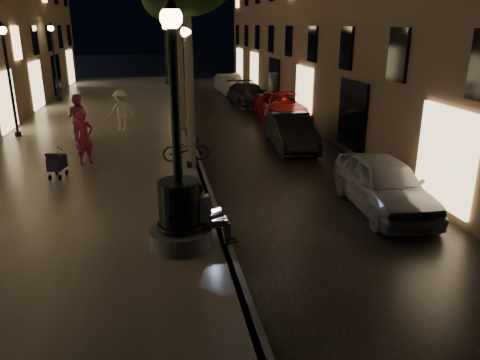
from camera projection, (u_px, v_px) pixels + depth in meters
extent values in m
plane|color=black|center=(186.00, 129.00, 22.81)|extent=(120.00, 120.00, 0.00)
cube|color=black|center=(246.00, 127.00, 23.32)|extent=(6.00, 45.00, 0.02)
cube|color=#68655C|center=(101.00, 131.00, 22.10)|extent=(8.00, 45.00, 0.20)
cube|color=#59595B|center=(185.00, 127.00, 22.78)|extent=(0.25, 45.00, 0.20)
cylinder|color=#59595B|center=(181.00, 237.00, 10.39)|extent=(1.40, 1.40, 0.40)
cylinder|color=black|center=(179.00, 205.00, 10.15)|extent=(0.90, 0.90, 1.10)
torus|color=black|center=(180.00, 224.00, 10.29)|extent=(1.04, 1.04, 0.10)
torus|color=black|center=(179.00, 188.00, 10.02)|extent=(0.89, 0.89, 0.09)
cylinder|color=black|center=(175.00, 106.00, 9.47)|extent=(0.20, 0.20, 3.20)
sphere|color=#FFD88C|center=(171.00, 18.00, 8.93)|extent=(0.44, 0.44, 0.44)
cone|color=black|center=(170.00, 2.00, 8.84)|extent=(0.36, 0.36, 0.25)
cube|color=gray|center=(205.00, 223.00, 10.39)|extent=(0.38, 0.25, 0.19)
cube|color=white|center=(202.00, 208.00, 10.26)|extent=(0.47, 0.27, 0.59)
sphere|color=tan|center=(200.00, 192.00, 10.13)|extent=(0.22, 0.22, 0.22)
sphere|color=black|center=(199.00, 190.00, 10.12)|extent=(0.22, 0.22, 0.22)
cube|color=gray|center=(217.00, 223.00, 10.34)|extent=(0.48, 0.14, 0.15)
cube|color=gray|center=(216.00, 220.00, 10.52)|extent=(0.48, 0.14, 0.15)
cube|color=gray|center=(227.00, 233.00, 10.46)|extent=(0.14, 0.13, 0.49)
cube|color=gray|center=(226.00, 229.00, 10.63)|extent=(0.14, 0.13, 0.49)
cube|color=black|center=(232.00, 242.00, 10.55)|extent=(0.27, 0.10, 0.03)
cube|color=black|center=(231.00, 238.00, 10.73)|extent=(0.27, 0.10, 0.03)
cube|color=black|center=(217.00, 218.00, 10.41)|extent=(0.25, 0.34, 0.02)
cube|color=black|center=(210.00, 214.00, 10.34)|extent=(0.09, 0.34, 0.23)
cube|color=#AEBCF9|center=(210.00, 214.00, 10.34)|extent=(0.07, 0.31, 0.19)
cylinder|color=#6B604C|center=(190.00, 94.00, 15.38)|extent=(0.28, 0.28, 5.00)
cylinder|color=#6B604C|center=(180.00, 74.00, 20.97)|extent=(0.28, 0.28, 5.10)
cylinder|color=#6B604C|center=(172.00, 65.00, 26.59)|extent=(0.28, 0.28, 4.90)
cylinder|color=#6B604C|center=(170.00, 56.00, 32.15)|extent=(0.28, 0.28, 5.20)
cylinder|color=black|center=(191.00, 164.00, 16.13)|extent=(0.28, 0.28, 0.20)
cylinder|color=black|center=(189.00, 103.00, 15.47)|extent=(0.12, 0.12, 4.40)
sphere|color=#FFD88C|center=(186.00, 32.00, 14.76)|extent=(0.36, 0.36, 0.36)
cone|color=black|center=(186.00, 24.00, 14.68)|extent=(0.30, 0.30, 0.22)
cylinder|color=black|center=(178.00, 120.00, 23.60)|extent=(0.28, 0.28, 0.20)
cylinder|color=black|center=(176.00, 77.00, 22.93)|extent=(0.12, 0.12, 4.40)
sphere|color=#FFD88C|center=(174.00, 29.00, 22.22)|extent=(0.36, 0.36, 0.36)
cone|color=black|center=(174.00, 24.00, 22.14)|extent=(0.30, 0.30, 0.22)
cylinder|color=black|center=(171.00, 97.00, 31.06)|extent=(0.28, 0.28, 0.20)
cylinder|color=black|center=(170.00, 64.00, 30.40)|extent=(0.12, 0.12, 4.40)
sphere|color=#FFD88C|center=(168.00, 28.00, 29.68)|extent=(0.36, 0.36, 0.36)
cone|color=black|center=(168.00, 24.00, 29.60)|extent=(0.30, 0.30, 0.22)
cylinder|color=black|center=(167.00, 83.00, 38.53)|extent=(0.28, 0.28, 0.20)
cylinder|color=black|center=(166.00, 56.00, 37.86)|extent=(0.12, 0.12, 4.40)
sphere|color=#FFD88C|center=(165.00, 27.00, 37.15)|extent=(0.36, 0.36, 0.36)
cone|color=black|center=(164.00, 24.00, 37.07)|extent=(0.30, 0.30, 0.22)
cylinder|color=black|center=(18.00, 134.00, 20.53)|extent=(0.28, 0.28, 0.20)
cylinder|color=black|center=(11.00, 86.00, 19.86)|extent=(0.12, 0.12, 4.40)
sphere|color=#FFD88C|center=(2.00, 30.00, 19.15)|extent=(0.36, 0.36, 0.36)
cone|color=black|center=(1.00, 24.00, 19.07)|extent=(0.30, 0.30, 0.22)
cylinder|color=black|center=(59.00, 100.00, 29.86)|extent=(0.28, 0.28, 0.20)
cylinder|color=black|center=(55.00, 66.00, 29.19)|extent=(0.12, 0.12, 4.40)
sphere|color=#FFD88C|center=(51.00, 28.00, 28.48)|extent=(0.36, 0.36, 0.36)
cone|color=black|center=(50.00, 24.00, 28.40)|extent=(0.30, 0.30, 0.22)
cube|color=black|center=(57.00, 163.00, 14.85)|extent=(0.54, 0.75, 0.41)
cube|color=black|center=(52.00, 157.00, 14.46)|extent=(0.39, 0.23, 0.27)
cylinder|color=black|center=(50.00, 178.00, 14.72)|extent=(0.07, 0.19, 0.18)
cylinder|color=black|center=(60.00, 178.00, 14.71)|extent=(0.07, 0.19, 0.18)
cylinder|color=black|center=(57.00, 172.00, 15.24)|extent=(0.07, 0.19, 0.18)
cylinder|color=black|center=(67.00, 172.00, 15.23)|extent=(0.07, 0.19, 0.18)
cylinder|color=black|center=(60.00, 149.00, 15.08)|extent=(0.11, 0.41, 0.25)
imported|color=#97989E|center=(384.00, 184.00, 12.75)|extent=(1.97, 4.42, 1.48)
imported|color=black|center=(291.00, 132.00, 19.08)|extent=(1.76, 4.39, 1.42)
imported|color=maroon|center=(283.00, 107.00, 24.39)|extent=(2.99, 5.65, 1.51)
imported|color=#2A292E|center=(248.00, 95.00, 29.17)|extent=(2.21, 4.91, 1.40)
imported|color=gray|center=(230.00, 84.00, 34.19)|extent=(1.86, 4.46, 1.43)
imported|color=#BD254A|center=(84.00, 138.00, 16.26)|extent=(0.81, 0.75, 1.85)
imported|color=pink|center=(77.00, 117.00, 19.62)|extent=(1.12, 0.98, 1.94)
imported|color=silver|center=(121.00, 110.00, 21.39)|extent=(1.37, 1.06, 1.86)
imported|color=black|center=(186.00, 149.00, 16.71)|extent=(1.67, 0.60, 0.87)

